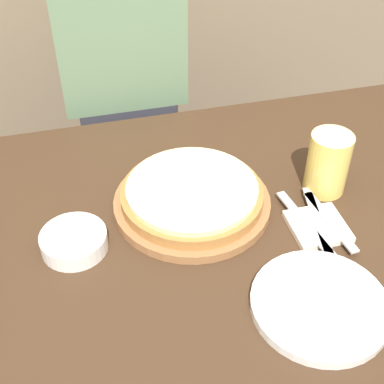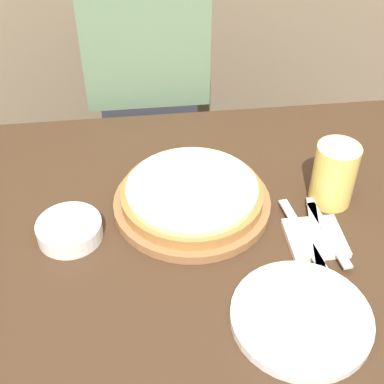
% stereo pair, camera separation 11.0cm
% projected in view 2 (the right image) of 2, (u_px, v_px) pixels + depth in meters
% --- Properties ---
extents(dining_table, '(1.35, 0.85, 0.73)m').
position_uv_depth(dining_table, '(204.00, 331.00, 1.32)').
color(dining_table, '#3D2819').
rests_on(dining_table, ground_plane).
extents(pizza_on_board, '(0.33, 0.33, 0.06)m').
position_uv_depth(pizza_on_board, '(192.00, 197.00, 1.11)').
color(pizza_on_board, '#99663D').
rests_on(pizza_on_board, dining_table).
extents(beer_glass, '(0.09, 0.09, 0.14)m').
position_uv_depth(beer_glass, '(335.00, 172.00, 1.09)').
color(beer_glass, '#E5C65B').
rests_on(beer_glass, dining_table).
extents(dinner_plate, '(0.24, 0.24, 0.02)m').
position_uv_depth(dinner_plate, '(301.00, 317.00, 0.90)').
color(dinner_plate, silver).
rests_on(dinner_plate, dining_table).
extents(side_bowl, '(0.13, 0.13, 0.04)m').
position_uv_depth(side_bowl, '(70.00, 229.00, 1.05)').
color(side_bowl, silver).
rests_on(side_bowl, dining_table).
extents(napkin_stack, '(0.11, 0.11, 0.01)m').
position_uv_depth(napkin_stack, '(315.00, 238.00, 1.05)').
color(napkin_stack, silver).
rests_on(napkin_stack, dining_table).
extents(fork, '(0.05, 0.22, 0.00)m').
position_uv_depth(fork, '(303.00, 236.00, 1.04)').
color(fork, silver).
rests_on(fork, napkin_stack).
extents(dinner_knife, '(0.06, 0.21, 0.00)m').
position_uv_depth(dinner_knife, '(316.00, 235.00, 1.04)').
color(dinner_knife, silver).
rests_on(dinner_knife, napkin_stack).
extents(spoon, '(0.04, 0.18, 0.00)m').
position_uv_depth(spoon, '(328.00, 234.00, 1.04)').
color(spoon, silver).
rests_on(spoon, napkin_stack).
extents(diner_person, '(0.33, 0.20, 1.30)m').
position_uv_depth(diner_person, '(149.00, 110.00, 1.58)').
color(diner_person, '#33333D').
rests_on(diner_person, ground_plane).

